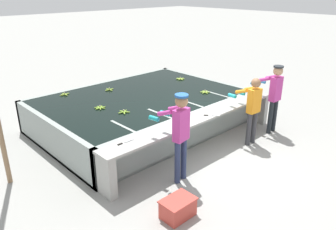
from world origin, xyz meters
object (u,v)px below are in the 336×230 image
at_px(banana_bunch_floating_0, 124,112).
at_px(banana_bunch_floating_4, 205,92).
at_px(worker_0, 180,129).
at_px(banana_bunch_floating_3, 180,79).
at_px(banana_bunch_floating_1, 109,90).
at_px(knife_0, 123,143).
at_px(worker_1, 252,105).
at_px(banana_bunch_floating_2, 100,108).
at_px(worker_2, 274,92).
at_px(crate, 178,208).
at_px(knife_1, 209,115).
at_px(banana_bunch_floating_5, 65,94).

distance_m(banana_bunch_floating_0, banana_bunch_floating_4, 2.46).
xyz_separation_m(worker_0, banana_bunch_floating_3, (3.00, 2.93, -0.20)).
height_order(banana_bunch_floating_1, knife_0, banana_bunch_floating_1).
height_order(worker_1, knife_0, worker_1).
height_order(banana_bunch_floating_2, banana_bunch_floating_4, same).
xyz_separation_m(banana_bunch_floating_2, banana_bunch_floating_3, (3.15, 0.49, 0.00)).
distance_m(worker_2, crate, 4.22).
relative_size(banana_bunch_floating_2, banana_bunch_floating_4, 1.00).
bearing_deg(knife_1, banana_bunch_floating_3, 56.55).
relative_size(banana_bunch_floating_3, knife_0, 0.80).
bearing_deg(worker_2, banana_bunch_floating_5, 131.77).
height_order(banana_bunch_floating_0, knife_0, banana_bunch_floating_0).
bearing_deg(banana_bunch_floating_1, worker_0, -103.18).
relative_size(banana_bunch_floating_0, knife_0, 0.79).
relative_size(banana_bunch_floating_4, knife_1, 1.03).
distance_m(worker_1, knife_1, 1.08).
bearing_deg(banana_bunch_floating_1, banana_bunch_floating_3, -14.08).
height_order(banana_bunch_floating_2, knife_1, banana_bunch_floating_2).
xyz_separation_m(worker_2, banana_bunch_floating_5, (-3.54, 3.96, -0.19)).
relative_size(banana_bunch_floating_1, banana_bunch_floating_3, 1.00).
bearing_deg(banana_bunch_floating_3, banana_bunch_floating_2, -171.18).
height_order(worker_0, banana_bunch_floating_3, worker_0).
distance_m(banana_bunch_floating_2, banana_bunch_floating_5, 1.49).
xyz_separation_m(banana_bunch_floating_0, banana_bunch_floating_4, (2.44, -0.29, -0.00)).
bearing_deg(crate, banana_bunch_floating_0, 71.25).
distance_m(banana_bunch_floating_1, knife_0, 3.31).
distance_m(banana_bunch_floating_5, crate, 4.77).
height_order(worker_0, worker_1, worker_0).
bearing_deg(knife_0, banana_bunch_floating_5, 80.36).
distance_m(banana_bunch_floating_4, knife_0, 3.49).
distance_m(worker_2, banana_bunch_floating_3, 2.98).
xyz_separation_m(banana_bunch_floating_4, crate, (-3.32, -2.30, -0.69)).
xyz_separation_m(worker_1, banana_bunch_floating_0, (-2.23, 1.87, -0.09)).
height_order(worker_2, knife_0, worker_2).
height_order(banana_bunch_floating_5, knife_0, banana_bunch_floating_5).
relative_size(worker_2, banana_bunch_floating_4, 6.09).
distance_m(banana_bunch_floating_1, banana_bunch_floating_2, 1.41).
xyz_separation_m(worker_1, banana_bunch_floating_2, (-2.46, 2.48, -0.09)).
bearing_deg(knife_0, worker_2, -8.78).
xyz_separation_m(banana_bunch_floating_3, banana_bunch_floating_5, (-3.27, 1.00, 0.00)).
height_order(worker_1, knife_1, worker_1).
bearing_deg(banana_bunch_floating_2, crate, -101.42).
height_order(banana_bunch_floating_3, banana_bunch_floating_5, same).
xyz_separation_m(banana_bunch_floating_3, crate, (-3.79, -3.69, -0.69)).
relative_size(worker_2, banana_bunch_floating_5, 6.09).
xyz_separation_m(banana_bunch_floating_1, banana_bunch_floating_2, (-0.96, -1.04, -0.00)).
bearing_deg(worker_0, worker_2, -0.45).
relative_size(worker_1, crate, 2.89).
xyz_separation_m(worker_0, worker_1, (2.32, -0.03, -0.11)).
relative_size(banana_bunch_floating_1, knife_0, 0.80).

